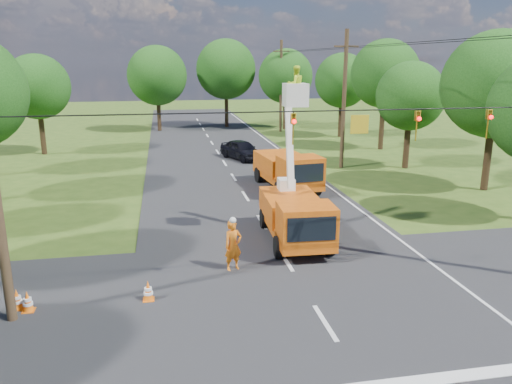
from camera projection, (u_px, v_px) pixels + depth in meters
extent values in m
plane|color=#314E17|center=(234.00, 178.00, 34.31)|extent=(140.00, 140.00, 0.00)
cube|color=black|center=(234.00, 178.00, 34.31)|extent=(12.00, 100.00, 0.06)
cube|color=black|center=(307.00, 295.00, 17.21)|extent=(56.00, 10.00, 0.07)
cube|color=silver|center=(312.00, 175.00, 35.31)|extent=(0.12, 90.00, 0.02)
cube|color=#D8600F|center=(294.00, 225.00, 22.24)|extent=(2.48, 6.16, 0.46)
cube|color=#D8600F|center=(306.00, 223.00, 19.96)|extent=(2.30, 1.81, 1.52)
cube|color=black|center=(312.00, 229.00, 19.12)|extent=(1.92, 0.14, 0.96)
cube|color=#D8600F|center=(291.00, 206.00, 22.85)|extent=(2.53, 3.84, 1.01)
cylinder|color=black|center=(279.00, 247.00, 20.33)|extent=(0.36, 0.94, 0.93)
cylinder|color=black|center=(329.00, 244.00, 20.62)|extent=(0.36, 0.94, 0.93)
cylinder|color=black|center=(264.00, 218.00, 24.00)|extent=(0.36, 0.94, 0.93)
cylinder|color=black|center=(307.00, 217.00, 24.29)|extent=(0.36, 0.94, 0.93)
cube|color=silver|center=(286.00, 184.00, 23.72)|extent=(0.79, 0.79, 0.56)
cube|color=silver|center=(289.00, 140.00, 22.62)|extent=(0.34, 1.36, 4.39)
cube|color=silver|center=(295.00, 95.00, 21.08)|extent=(1.00, 1.00, 0.96)
imported|color=#C6E526|center=(296.00, 85.00, 20.97)|extent=(0.88, 0.75, 1.56)
cube|color=#D8600F|center=(286.00, 176.00, 31.29)|extent=(3.10, 6.79, 0.49)
cube|color=#D8600F|center=(300.00, 171.00, 28.89)|extent=(2.60, 2.11, 1.64)
cube|color=black|center=(306.00, 173.00, 28.01)|extent=(2.08, 0.29, 1.04)
cube|color=#D8600F|center=(281.00, 163.00, 31.92)|extent=(3.00, 4.31, 1.10)
cylinder|color=black|center=(280.00, 190.00, 29.11)|extent=(0.46, 1.04, 1.01)
cylinder|color=black|center=(316.00, 187.00, 29.75)|extent=(0.46, 1.04, 1.01)
cylinder|color=black|center=(259.00, 175.00, 32.97)|extent=(0.46, 1.04, 1.01)
cylinder|color=black|center=(291.00, 173.00, 33.61)|extent=(0.46, 1.04, 1.01)
imported|color=orange|center=(233.00, 246.00, 19.01)|extent=(0.85, 0.71, 1.99)
imported|color=black|center=(242.00, 150.00, 40.55)|extent=(3.52, 5.02, 1.59)
cone|color=orange|center=(286.00, 228.00, 22.96)|extent=(0.36, 0.36, 0.70)
cube|color=orange|center=(286.00, 235.00, 23.05)|extent=(0.38, 0.38, 0.04)
cylinder|color=white|center=(286.00, 226.00, 22.95)|extent=(0.26, 0.26, 0.09)
cylinder|color=white|center=(286.00, 229.00, 22.99)|extent=(0.31, 0.31, 0.09)
cone|color=orange|center=(315.00, 209.00, 25.83)|extent=(0.36, 0.36, 0.70)
cube|color=orange|center=(315.00, 215.00, 25.92)|extent=(0.38, 0.38, 0.04)
cylinder|color=white|center=(315.00, 208.00, 25.82)|extent=(0.26, 0.26, 0.09)
cylinder|color=white|center=(315.00, 211.00, 25.86)|extent=(0.31, 0.31, 0.09)
cone|color=orange|center=(148.00, 290.00, 16.69)|extent=(0.36, 0.36, 0.70)
cube|color=orange|center=(149.00, 300.00, 16.78)|extent=(0.38, 0.38, 0.04)
cylinder|color=white|center=(148.00, 289.00, 16.67)|extent=(0.26, 0.26, 0.09)
cylinder|color=white|center=(148.00, 293.00, 16.71)|extent=(0.31, 0.31, 0.09)
cone|color=orange|center=(28.00, 301.00, 15.95)|extent=(0.36, 0.36, 0.70)
cube|color=orange|center=(29.00, 311.00, 16.04)|extent=(0.38, 0.38, 0.04)
cylinder|color=white|center=(27.00, 299.00, 15.93)|extent=(0.26, 0.26, 0.09)
cylinder|color=white|center=(28.00, 304.00, 15.97)|extent=(0.31, 0.31, 0.09)
cone|color=orange|center=(17.00, 299.00, 16.08)|extent=(0.36, 0.36, 0.70)
cube|color=orange|center=(18.00, 309.00, 16.17)|extent=(0.38, 0.38, 0.04)
cylinder|color=white|center=(17.00, 297.00, 16.07)|extent=(0.26, 0.26, 0.09)
cylinder|color=white|center=(17.00, 302.00, 16.11)|extent=(0.31, 0.31, 0.09)
cone|color=orange|center=(299.00, 180.00, 32.10)|extent=(0.36, 0.36, 0.70)
cube|color=orange|center=(298.00, 185.00, 32.19)|extent=(0.38, 0.38, 0.04)
cylinder|color=white|center=(299.00, 179.00, 32.09)|extent=(0.26, 0.26, 0.09)
cylinder|color=white|center=(299.00, 181.00, 32.12)|extent=(0.31, 0.31, 0.09)
cone|color=orange|center=(284.00, 232.00, 22.37)|extent=(0.36, 0.36, 0.70)
cube|color=orange|center=(284.00, 239.00, 22.46)|extent=(0.38, 0.38, 0.04)
cylinder|color=white|center=(284.00, 231.00, 22.35)|extent=(0.26, 0.26, 0.09)
cylinder|color=white|center=(284.00, 234.00, 22.39)|extent=(0.31, 0.31, 0.09)
cylinder|color=#4C3823|center=(344.00, 100.00, 36.44)|extent=(0.30, 0.30, 10.00)
cube|color=#4C3823|center=(346.00, 46.00, 35.47)|extent=(1.80, 0.12, 0.12)
cylinder|color=#4C3823|center=(281.00, 87.00, 55.45)|extent=(0.30, 0.30, 10.00)
cube|color=#4C3823|center=(281.00, 51.00, 54.48)|extent=(1.80, 0.12, 0.12)
cylinder|color=black|center=(297.00, 111.00, 15.51)|extent=(18.00, 0.04, 0.04)
cube|color=#BB9916|center=(360.00, 124.00, 15.99)|extent=(0.60, 0.05, 0.60)
imported|color=#BB9916|center=(293.00, 129.00, 15.63)|extent=(0.16, 0.20, 1.00)
sphere|color=#FF0C0C|center=(294.00, 122.00, 15.45)|extent=(0.14, 0.14, 0.14)
imported|color=#BB9916|center=(417.00, 126.00, 16.37)|extent=(0.16, 0.20, 1.00)
sphere|color=#FF0C0C|center=(419.00, 119.00, 16.20)|extent=(0.14, 0.14, 0.14)
imported|color=#BB9916|center=(488.00, 124.00, 16.84)|extent=(0.16, 0.20, 1.00)
sphere|color=#FF0C0C|center=(491.00, 117.00, 16.66)|extent=(0.14, 0.14, 0.14)
cylinder|color=#382616|center=(42.00, 131.00, 42.57)|extent=(0.44, 0.44, 4.05)
sphere|color=#184211|center=(37.00, 87.00, 41.63)|extent=(5.40, 5.40, 5.40)
cylinder|color=#382616|center=(488.00, 153.00, 30.69)|extent=(0.44, 0.44, 4.58)
sphere|color=#184211|center=(496.00, 84.00, 29.62)|extent=(6.40, 6.40, 6.40)
cylinder|color=#382616|center=(407.00, 143.00, 37.12)|extent=(0.44, 0.44, 3.78)
sphere|color=#184211|center=(410.00, 96.00, 36.24)|extent=(5.00, 5.00, 5.00)
cylinder|color=#382616|center=(382.00, 123.00, 44.88)|extent=(0.44, 0.44, 4.75)
sphere|color=#184211|center=(385.00, 74.00, 43.78)|extent=(6.00, 6.00, 6.00)
cylinder|color=#382616|center=(341.00, 117.00, 52.39)|extent=(0.44, 0.44, 4.14)
sphere|color=#184211|center=(342.00, 80.00, 51.42)|extent=(5.60, 5.60, 5.60)
cylinder|color=#382616|center=(159.00, 112.00, 56.62)|extent=(0.44, 0.44, 4.40)
sphere|color=#184211|center=(157.00, 75.00, 55.60)|extent=(6.60, 6.60, 6.60)
cylinder|color=#382616|center=(226.00, 107.00, 59.88)|extent=(0.44, 0.44, 4.84)
sphere|color=#184211|center=(226.00, 69.00, 58.76)|extent=(7.00, 7.00, 7.00)
cylinder|color=#382616|center=(285.00, 111.00, 58.25)|extent=(0.44, 0.44, 4.31)
sphere|color=#184211|center=(285.00, 76.00, 57.25)|extent=(6.20, 6.20, 6.20)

